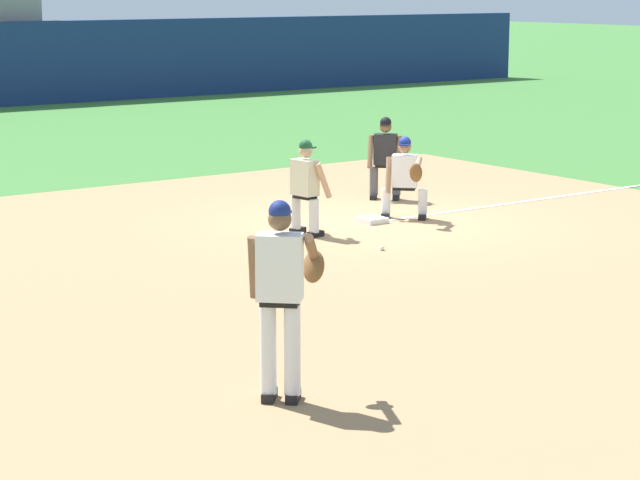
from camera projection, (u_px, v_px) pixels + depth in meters
ground_plane at (372, 223)px, 19.82m from camera, size 160.00×160.00×0.00m
infield_dirt_patch at (339, 288)px, 15.57m from camera, size 18.00×18.00×0.01m
first_base_bag at (373, 220)px, 19.81m from camera, size 0.38×0.38×0.09m
baseball at (382, 248)px, 17.76m from camera, size 0.07×0.07×0.07m
pitcher at (282, 288)px, 11.14m from camera, size 0.85×0.55×1.86m
first_baseman at (405, 174)px, 19.99m from camera, size 0.74×1.08×1.34m
baserunner at (306, 184)px, 18.67m from camera, size 0.50×0.63×1.46m
umpire at (385, 155)px, 21.83m from camera, size 0.67×0.67×1.46m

